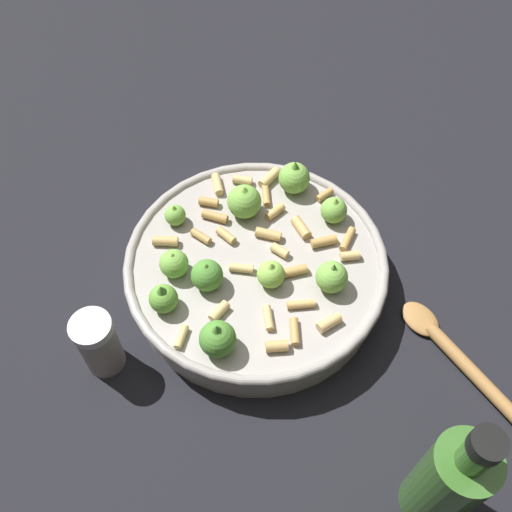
% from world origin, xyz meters
% --- Properties ---
extents(ground_plane, '(2.40, 2.40, 0.00)m').
position_xyz_m(ground_plane, '(0.00, 0.00, 0.00)').
color(ground_plane, black).
extents(cooking_pan, '(0.32, 0.32, 0.10)m').
position_xyz_m(cooking_pan, '(0.00, -0.00, 0.03)').
color(cooking_pan, '#9E9993').
rests_on(cooking_pan, ground).
extents(pepper_shaker, '(0.05, 0.05, 0.09)m').
position_xyz_m(pepper_shaker, '(0.20, -0.03, 0.04)').
color(pepper_shaker, gray).
rests_on(pepper_shaker, ground).
extents(olive_oil_bottle, '(0.06, 0.06, 0.20)m').
position_xyz_m(olive_oil_bottle, '(0.03, 0.31, 0.08)').
color(olive_oil_bottle, '#336023').
rests_on(olive_oil_bottle, ground).
extents(wooden_spoon, '(0.04, 0.23, 0.02)m').
position_xyz_m(wooden_spoon, '(-0.11, 0.24, 0.01)').
color(wooden_spoon, '#9E703D').
rests_on(wooden_spoon, ground).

